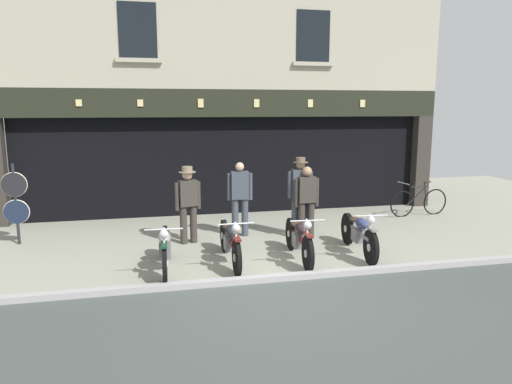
{
  "coord_description": "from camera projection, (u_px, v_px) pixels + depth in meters",
  "views": [
    {
      "loc": [
        -2.05,
        -7.18,
        2.84
      ],
      "look_at": [
        0.19,
        2.75,
        1.03
      ],
      "focal_mm": 33.31,
      "sensor_mm": 36.0,
      "label": 1
    }
  ],
  "objects": [
    {
      "name": "salesman_right",
      "position": [
        300.0,
        193.0,
        10.4
      ],
      "size": [
        0.56,
        0.33,
        1.78
      ],
      "rotation": [
        0.0,
        0.0,
        3.13
      ],
      "color": "#3D424C",
      "rests_on": "ground"
    },
    {
      "name": "assistant_far_right",
      "position": [
        306.0,
        199.0,
        10.3
      ],
      "size": [
        0.56,
        0.25,
        1.59
      ],
      "rotation": [
        0.0,
        0.0,
        3.17
      ],
      "color": "#38332D",
      "rests_on": "ground"
    },
    {
      "name": "motorcycle_center",
      "position": [
        299.0,
        238.0,
        8.91
      ],
      "size": [
        0.62,
        2.0,
        0.92
      ],
      "rotation": [
        0.0,
        0.0,
        3.07
      ],
      "color": "black",
      "rests_on": "ground"
    },
    {
      "name": "advert_board_near",
      "position": [
        311.0,
        148.0,
        13.23
      ],
      "size": [
        0.84,
        0.03,
        0.89
      ],
      "color": "silver"
    },
    {
      "name": "motorcycle_center_right",
      "position": [
        359.0,
        233.0,
        9.27
      ],
      "size": [
        0.62,
        2.04,
        0.92
      ],
      "rotation": [
        0.0,
        0.0,
        3.04
      ],
      "color": "black",
      "rests_on": "ground"
    },
    {
      "name": "motorcycle_center_left",
      "position": [
        230.0,
        241.0,
        8.73
      ],
      "size": [
        0.62,
        2.09,
        0.92
      ],
      "rotation": [
        0.0,
        0.0,
        3.13
      ],
      "color": "black",
      "rests_on": "ground"
    },
    {
      "name": "salesman_left",
      "position": [
        188.0,
        201.0,
        9.94
      ],
      "size": [
        0.55,
        0.36,
        1.64
      ],
      "rotation": [
        0.0,
        0.0,
        3.39
      ],
      "color": "#38332D",
      "rests_on": "ground"
    },
    {
      "name": "ground",
      "position": [
        299.0,
        308.0,
        6.9
      ],
      "size": [
        23.74,
        22.0,
        0.18
      ],
      "color": "gray"
    },
    {
      "name": "shopkeeper_center",
      "position": [
        240.0,
        196.0,
        10.5
      ],
      "size": [
        0.56,
        0.26,
        1.66
      ],
      "rotation": [
        0.0,
        0.0,
        3.07
      ],
      "color": "#3D424C",
      "rests_on": "ground"
    },
    {
      "name": "leaning_bicycle",
      "position": [
        419.0,
        202.0,
        12.62
      ],
      "size": [
        1.72,
        0.5,
        0.94
      ],
      "rotation": [
        0.0,
        0.0,
        1.65
      ],
      "color": "black",
      "rests_on": "ground"
    },
    {
      "name": "tyre_sign_pole",
      "position": [
        15.0,
        199.0,
        9.84
      ],
      "size": [
        0.52,
        0.06,
        1.71
      ],
      "color": "#232328",
      "rests_on": "ground"
    },
    {
      "name": "advert_board_far",
      "position": [
        344.0,
        147.0,
        13.44
      ],
      "size": [
        0.73,
        0.03,
        0.88
      ],
      "color": "silver"
    },
    {
      "name": "motorcycle_left",
      "position": [
        165.0,
        247.0,
        8.33
      ],
      "size": [
        0.62,
        1.97,
        0.92
      ],
      "rotation": [
        0.0,
        0.0,
        3.1
      ],
      "color": "black",
      "rests_on": "ground"
    },
    {
      "name": "shop_facade",
      "position": [
        219.0,
        146.0,
        14.28
      ],
      "size": [
        12.04,
        4.42,
        6.21
      ],
      "color": "black",
      "rests_on": "ground"
    }
  ]
}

